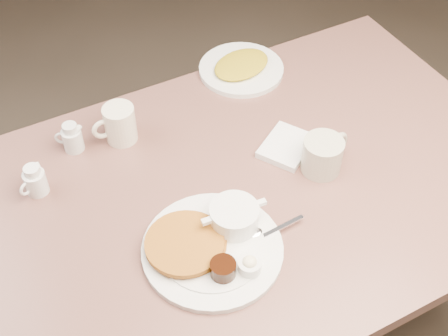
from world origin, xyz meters
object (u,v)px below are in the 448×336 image
hash_plate (241,68)px  creamer_left (35,181)px  diner_table (228,236)px  coffee_mug_far (119,124)px  main_plate (213,241)px  coffee_mug_near (323,154)px  creamer_right (72,138)px

hash_plate → creamer_left: bearing=-165.1°
diner_table → coffee_mug_far: size_ratio=13.02×
diner_table → creamer_left: bearing=151.1°
diner_table → main_plate: size_ratio=3.89×
coffee_mug_near → hash_plate: coffee_mug_near is taller
coffee_mug_near → coffee_mug_far: coffee_mug_far is taller
diner_table → creamer_left: (-0.39, 0.22, 0.21)m
creamer_left → hash_plate: bearing=14.9°
main_plate → hash_plate: size_ratio=1.29×
creamer_left → coffee_mug_far: bearing=17.3°
main_plate → coffee_mug_near: coffee_mug_near is taller
creamer_right → creamer_left: bearing=-141.4°
coffee_mug_near → creamer_left: 0.68m
coffee_mug_far → diner_table: bearing=-62.2°
diner_table → creamer_left: 0.50m
hash_plate → coffee_mug_far: bearing=-166.5°
main_plate → creamer_right: 0.47m
diner_table → creamer_right: bearing=130.9°
coffee_mug_near → creamer_left: (-0.64, 0.25, -0.01)m
main_plate → creamer_right: size_ratio=4.82×
diner_table → hash_plate: hash_plate is taller
coffee_mug_far → creamer_left: size_ratio=1.44×
main_plate → creamer_left: creamer_left is taller
creamer_right → coffee_mug_near: bearing=-34.0°
diner_table → creamer_left: creamer_left is taller
diner_table → coffee_mug_near: (0.24, -0.03, 0.22)m
coffee_mug_near → hash_plate: 0.42m
coffee_mug_near → coffee_mug_far: (-0.40, 0.33, 0.00)m
coffee_mug_far → hash_plate: (0.41, 0.10, -0.04)m
diner_table → coffee_mug_far: bearing=117.8°
main_plate → coffee_mug_far: 0.42m
creamer_left → main_plate: bearing=-49.2°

